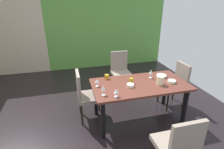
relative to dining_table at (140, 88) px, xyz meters
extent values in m
cube|color=black|center=(-0.73, -0.02, -0.67)|extent=(5.60, 6.34, 0.02)
cube|color=beige|center=(-2.66, 3.10, 0.60)|extent=(1.75, 0.10, 2.52)
cube|color=#5D9F43|center=(0.15, 3.10, 0.60)|extent=(3.85, 0.10, 2.52)
cube|color=brown|center=(0.00, 0.00, 0.07)|extent=(1.70, 0.88, 0.04)
cylinder|color=black|center=(-0.75, 0.34, -0.30)|extent=(0.07, 0.07, 0.71)
cylinder|color=black|center=(0.75, 0.34, -0.30)|extent=(0.07, 0.07, 0.71)
cylinder|color=black|center=(-0.75, -0.34, -0.30)|extent=(0.07, 0.07, 0.71)
cylinder|color=black|center=(0.75, -0.34, -0.30)|extent=(0.07, 0.07, 0.71)
cube|color=gray|center=(-0.03, -1.17, -0.21)|extent=(0.44, 0.44, 0.07)
cube|color=gray|center=(-0.03, -1.37, 0.04)|extent=(0.42, 0.05, 0.50)
cylinder|color=black|center=(0.16, -0.98, -0.45)|extent=(0.04, 0.04, 0.42)
cube|color=gray|center=(0.03, 1.17, -0.21)|extent=(0.44, 0.44, 0.07)
cube|color=gray|center=(0.03, 1.37, 0.05)|extent=(0.42, 0.05, 0.52)
cylinder|color=black|center=(0.22, 0.98, -0.45)|extent=(0.04, 0.04, 0.42)
cylinder|color=black|center=(-0.16, 0.98, -0.45)|extent=(0.04, 0.04, 0.42)
cylinder|color=black|center=(0.22, 1.36, -0.45)|extent=(0.04, 0.04, 0.42)
cylinder|color=black|center=(-0.16, 1.36, -0.45)|extent=(0.04, 0.04, 0.42)
cube|color=gray|center=(0.86, 0.27, -0.21)|extent=(0.44, 0.44, 0.07)
cube|color=gray|center=(1.06, 0.27, 0.04)|extent=(0.05, 0.42, 0.49)
cylinder|color=black|center=(0.67, 0.08, -0.45)|extent=(0.04, 0.04, 0.42)
cylinder|color=black|center=(0.67, 0.46, -0.45)|extent=(0.04, 0.04, 0.42)
cylinder|color=black|center=(1.05, 0.08, -0.45)|extent=(0.04, 0.04, 0.42)
cylinder|color=black|center=(1.05, 0.46, -0.45)|extent=(0.04, 0.04, 0.42)
cube|color=gray|center=(-0.86, 0.27, -0.21)|extent=(0.44, 0.44, 0.07)
cube|color=gray|center=(-1.06, 0.27, 0.05)|extent=(0.05, 0.42, 0.51)
cylinder|color=black|center=(-0.67, 0.46, -0.45)|extent=(0.04, 0.04, 0.42)
cylinder|color=black|center=(-0.67, 0.08, -0.45)|extent=(0.04, 0.04, 0.42)
cylinder|color=black|center=(-1.05, 0.46, -0.45)|extent=(0.04, 0.04, 0.42)
cylinder|color=black|center=(-1.05, 0.08, -0.45)|extent=(0.04, 0.04, 0.42)
cylinder|color=silver|center=(-0.72, -0.24, 0.09)|extent=(0.06, 0.06, 0.00)
cylinder|color=silver|center=(-0.72, -0.24, 0.14)|extent=(0.01, 0.01, 0.08)
cone|color=silver|center=(-0.72, -0.24, 0.21)|extent=(0.06, 0.06, 0.08)
cylinder|color=silver|center=(-0.75, 0.09, 0.09)|extent=(0.06, 0.06, 0.00)
cylinder|color=silver|center=(-0.75, 0.09, 0.13)|extent=(0.01, 0.01, 0.07)
cone|color=silver|center=(-0.75, 0.09, 0.19)|extent=(0.07, 0.07, 0.06)
cylinder|color=silver|center=(0.29, 0.19, 0.09)|extent=(0.06, 0.06, 0.00)
cylinder|color=silver|center=(0.29, 0.19, 0.13)|extent=(0.01, 0.01, 0.08)
cone|color=silver|center=(0.29, 0.19, 0.21)|extent=(0.06, 0.06, 0.09)
cylinder|color=silver|center=(-0.54, -0.33, 0.09)|extent=(0.06, 0.06, 0.00)
cylinder|color=silver|center=(-0.54, -0.33, 0.12)|extent=(0.01, 0.01, 0.06)
cone|color=silver|center=(-0.54, -0.33, 0.19)|extent=(0.08, 0.08, 0.07)
cylinder|color=silver|center=(0.52, 0.17, 0.11)|extent=(0.19, 0.19, 0.04)
cylinder|color=silver|center=(0.56, -0.11, 0.11)|extent=(0.14, 0.14, 0.05)
cylinder|color=#F1E8CB|center=(-0.21, -0.07, 0.12)|extent=(0.13, 0.13, 0.05)
cylinder|color=#B38D1F|center=(-0.52, 0.35, 0.13)|extent=(0.08, 0.08, 0.09)
cylinder|color=#A69018|center=(-0.15, 0.05, 0.14)|extent=(0.07, 0.07, 0.10)
cylinder|color=beige|center=(0.32, -0.12, 0.17)|extent=(0.12, 0.12, 0.16)
cone|color=beige|center=(0.38, -0.12, 0.23)|extent=(0.04, 0.04, 0.03)
camera|label=1|loc=(-1.19, -2.57, 1.45)|focal=28.00mm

